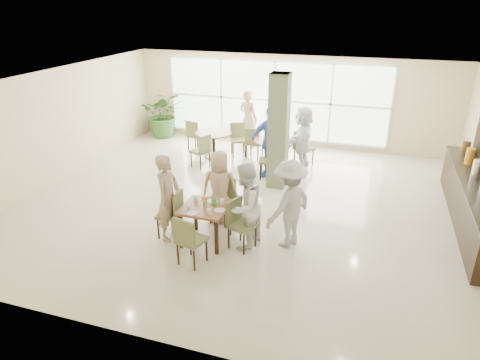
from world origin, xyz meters
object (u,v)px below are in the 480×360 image
(teen_left, at_px, (168,197))
(buffet_counter, at_px, (474,200))
(teen_far, at_px, (220,187))
(potted_plant, at_px, (164,114))
(adult_standing, at_px, (248,119))
(teen_standing, at_px, (289,204))
(round_table_right, at_px, (275,146))
(teen_right, at_px, (245,206))
(adult_b, at_px, (303,138))
(adult_a, at_px, (270,142))
(main_table, at_px, (205,211))
(round_table_left, at_px, (214,138))

(teen_left, bearing_deg, buffet_counter, -64.40)
(teen_far, bearing_deg, buffet_counter, -172.72)
(teen_far, bearing_deg, potted_plant, -61.50)
(buffet_counter, bearing_deg, adult_standing, 150.15)
(teen_left, xyz_separation_m, teen_standing, (2.26, 0.44, -0.01))
(round_table_right, bearing_deg, adult_standing, 131.66)
(teen_right, bearing_deg, teen_far, -124.08)
(adult_b, bearing_deg, round_table_right, -81.88)
(adult_a, relative_size, adult_b, 1.08)
(buffet_counter, bearing_deg, teen_standing, -150.49)
(potted_plant, relative_size, teen_standing, 0.90)
(main_table, bearing_deg, teen_far, 91.48)
(main_table, height_order, adult_standing, adult_standing)
(round_table_right, height_order, buffet_counter, buffet_counter)
(round_table_left, xyz_separation_m, adult_standing, (0.70, 1.17, 0.34))
(round_table_right, bearing_deg, round_table_left, 175.12)
(adult_b, bearing_deg, teen_right, -0.14)
(buffet_counter, relative_size, teen_standing, 2.75)
(round_table_left, bearing_deg, buffet_counter, -18.46)
(adult_b, distance_m, adult_standing, 2.33)
(round_table_left, distance_m, teen_left, 4.68)
(adult_a, xyz_separation_m, adult_b, (0.70, 0.85, -0.07))
(teen_standing, bearing_deg, round_table_left, -115.04)
(buffet_counter, xyz_separation_m, teen_right, (-4.23, -2.25, 0.28))
(round_table_left, distance_m, adult_a, 2.20)
(round_table_right, xyz_separation_m, teen_standing, (1.22, -3.99, 0.27))
(round_table_left, bearing_deg, teen_right, -62.28)
(buffet_counter, bearing_deg, round_table_left, 161.54)
(round_table_right, height_order, adult_a, adult_a)
(adult_b, bearing_deg, teen_standing, 10.49)
(adult_b, bearing_deg, round_table_left, -88.39)
(teen_standing, bearing_deg, teen_far, -79.51)
(round_table_left, distance_m, teen_standing, 5.19)
(round_table_left, bearing_deg, adult_a, -26.10)
(round_table_left, relative_size, teen_far, 0.69)
(teen_left, height_order, adult_a, adult_a)
(potted_plant, bearing_deg, round_table_left, -30.77)
(adult_standing, bearing_deg, adult_a, 143.22)
(teen_right, xyz_separation_m, teen_standing, (0.77, 0.29, 0.02))
(buffet_counter, distance_m, teen_left, 6.21)
(buffet_counter, distance_m, potted_plant, 9.57)
(potted_plant, bearing_deg, teen_standing, -45.58)
(buffet_counter, bearing_deg, teen_left, -157.23)
(round_table_right, height_order, teen_far, teen_far)
(teen_left, bearing_deg, adult_standing, 4.30)
(potted_plant, relative_size, adult_standing, 0.85)
(teen_right, distance_m, teen_standing, 0.83)
(main_table, bearing_deg, buffet_counter, 25.08)
(potted_plant, xyz_separation_m, adult_b, (4.95, -1.48, 0.10))
(teen_far, relative_size, adult_b, 0.89)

